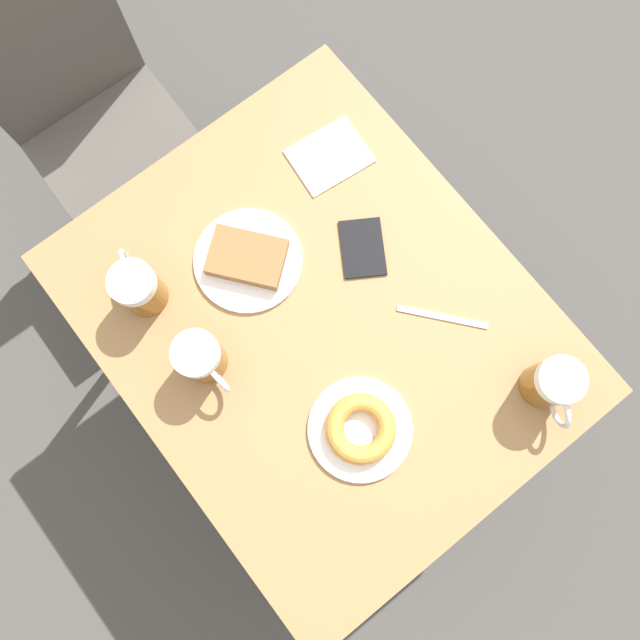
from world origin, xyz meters
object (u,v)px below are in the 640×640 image
chair (86,106)px  plate_with_donut (360,429)px  napkin_folded (329,156)px  beer_mug_center (552,384)px  beer_mug_right (138,288)px  plate_with_cake (248,259)px  fork (442,317)px  beer_mug_left (201,358)px  passport_near_edge (363,248)px

chair → plate_with_donut: size_ratio=4.36×
chair → napkin_folded: 0.68m
chair → beer_mug_center: 1.29m
beer_mug_right → chair: bearing=75.5°
chair → plate_with_cake: 0.68m
chair → fork: size_ratio=5.91×
plate_with_cake → beer_mug_left: 0.23m
beer_mug_center → napkin_folded: (-0.02, 0.65, -0.06)m
fork → passport_near_edge: passport_near_edge is taller
beer_mug_right → fork: (0.45, -0.41, -0.06)m
napkin_folded → passport_near_edge: (-0.07, -0.21, 0.00)m
plate_with_cake → fork: plate_with_cake is taller
plate_with_donut → fork: plate_with_donut is taller
beer_mug_center → napkin_folded: bearing=92.0°
beer_mug_center → passport_near_edge: (-0.10, 0.45, -0.06)m
beer_mug_right → fork: beer_mug_right is taller
beer_mug_left → beer_mug_right: size_ratio=1.01×
plate_with_donut → chair: bearing=91.4°
plate_with_donut → beer_mug_center: beer_mug_center is taller
beer_mug_center → beer_mug_right: bearing=128.5°
beer_mug_left → fork: beer_mug_left is taller
chair → fork: 1.05m
plate_with_cake → fork: (0.24, -0.34, -0.01)m
chair → plate_with_cake: chair is taller
plate_with_donut → beer_mug_left: bearing=118.6°
plate_with_cake → beer_mug_center: size_ratio=1.77×
plate_with_donut → beer_mug_right: size_ratio=1.55×
plate_with_cake → napkin_folded: bearing=16.1°
beer_mug_left → napkin_folded: size_ratio=0.78×
beer_mug_center → beer_mug_right: size_ratio=0.96×
beer_mug_center → passport_near_edge: size_ratio=0.83×
beer_mug_right → napkin_folded: beer_mug_right is taller
plate_with_donut → beer_mug_center: bearing=-25.4°
beer_mug_center → passport_near_edge: 0.46m
beer_mug_left → napkin_folded: bearing=22.9°
plate_with_donut → napkin_folded: plate_with_donut is taller
plate_with_cake → beer_mug_right: 0.23m
chair → plate_with_cake: bearing=-83.8°
plate_with_donut → passport_near_edge: bearing=50.2°
beer_mug_right → napkin_folded: (0.49, 0.01, -0.06)m
napkin_folded → plate_with_cake: bearing=-163.9°
plate_with_cake → plate_with_donut: 0.41m
chair → passport_near_edge: size_ratio=5.84×
plate_with_donut → passport_near_edge: (0.24, 0.29, -0.02)m
passport_near_edge → chair: bearing=109.0°
beer_mug_left → passport_near_edge: beer_mug_left is taller
napkin_folded → fork: 0.42m
fork → passport_near_edge: (-0.04, 0.22, 0.00)m
beer_mug_center → plate_with_donut: bearing=154.6°
chair → beer_mug_right: chair is taller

